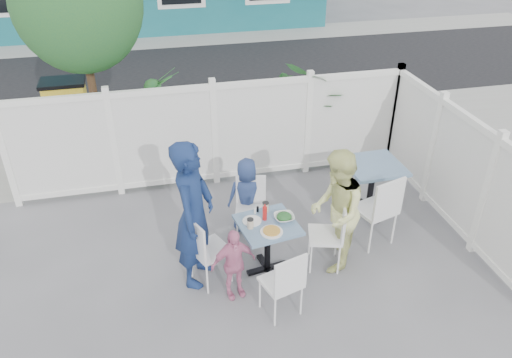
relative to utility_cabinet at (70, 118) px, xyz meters
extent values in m
plane|color=slate|center=(2.13, -4.00, -0.61)|extent=(80.00, 80.00, 0.00)
cube|color=gray|center=(2.13, -0.20, -0.60)|extent=(24.00, 2.60, 0.01)
cube|color=black|center=(2.13, 3.50, -0.60)|extent=(24.00, 5.00, 0.01)
cube|color=gray|center=(2.13, 6.60, -0.60)|extent=(24.00, 1.60, 0.01)
cube|color=white|center=(2.23, -1.60, 0.21)|extent=(5.80, 0.04, 1.40)
cube|color=white|center=(2.23, -1.60, 0.95)|extent=(5.86, 0.08, 0.08)
cube|color=white|center=(2.23, -1.60, -0.55)|extent=(5.86, 0.08, 0.12)
cube|color=white|center=(5.13, -3.40, 0.21)|extent=(0.04, 3.60, 1.40)
cube|color=white|center=(5.13, -3.40, 0.95)|extent=(0.08, 3.66, 0.08)
cube|color=white|center=(5.13, -3.40, -0.55)|extent=(0.08, 3.66, 0.12)
cylinder|color=#382316|center=(0.53, -0.70, 0.59)|extent=(0.12, 0.12, 2.40)
ellipsoid|color=#1D552D|center=(0.53, -0.70, 1.99)|extent=(1.80, 1.62, 1.98)
cube|color=gold|center=(0.00, 0.00, 0.00)|extent=(0.66, 0.47, 1.21)
imported|color=#1D552D|center=(1.48, -0.90, 0.20)|extent=(1.15, 1.15, 1.62)
imported|color=#1D552D|center=(4.07, -1.00, 0.21)|extent=(1.68, 1.80, 1.64)
cube|color=#4A6B95|center=(2.49, -3.77, 0.06)|extent=(0.74, 0.74, 0.04)
cylinder|color=black|center=(2.49, -3.77, -0.27)|extent=(0.07, 0.07, 0.63)
cube|color=black|center=(2.49, -3.77, -0.59)|extent=(0.52, 0.15, 0.04)
cube|color=black|center=(2.49, -3.77, -0.59)|extent=(0.15, 0.52, 0.04)
cube|color=#4A6B95|center=(4.19, -2.92, 0.15)|extent=(0.76, 0.76, 0.04)
cylinder|color=black|center=(4.19, -2.92, -0.23)|extent=(0.08, 0.08, 0.72)
cube|color=black|center=(4.19, -2.92, -0.59)|extent=(0.58, 0.10, 0.04)
cube|color=black|center=(4.19, -2.92, -0.59)|extent=(0.10, 0.58, 0.04)
cube|color=white|center=(1.82, -3.79, -0.17)|extent=(0.52, 0.53, 0.04)
cube|color=white|center=(1.65, -3.86, 0.08)|extent=(0.19, 0.39, 0.44)
cylinder|color=white|center=(1.90, -3.56, -0.39)|extent=(0.02, 0.02, 0.44)
cylinder|color=white|center=(2.04, -3.88, -0.39)|extent=(0.02, 0.02, 0.44)
cylinder|color=white|center=(1.59, -3.69, -0.39)|extent=(0.02, 0.02, 0.44)
cylinder|color=white|center=(1.74, -4.01, -0.39)|extent=(0.02, 0.02, 0.44)
cube|color=white|center=(3.19, -3.83, -0.17)|extent=(0.48, 0.50, 0.04)
cube|color=white|center=(3.36, -3.88, 0.07)|extent=(0.14, 0.40, 0.44)
cylinder|color=white|center=(2.98, -3.95, -0.39)|extent=(0.02, 0.02, 0.44)
cylinder|color=white|center=(3.08, -3.61, -0.39)|extent=(0.02, 0.02, 0.44)
cylinder|color=white|center=(3.30, -4.04, -0.39)|extent=(0.02, 0.02, 0.44)
cylinder|color=white|center=(3.39, -3.70, -0.39)|extent=(0.02, 0.02, 0.44)
cube|color=white|center=(2.44, -3.11, -0.19)|extent=(0.46, 0.45, 0.04)
cube|color=white|center=(2.48, -2.94, 0.04)|extent=(0.38, 0.12, 0.41)
cylinder|color=white|center=(2.56, -3.30, -0.40)|extent=(0.02, 0.02, 0.41)
cylinder|color=white|center=(2.24, -3.22, -0.40)|extent=(0.02, 0.02, 0.41)
cylinder|color=white|center=(2.64, -3.00, -0.40)|extent=(0.02, 0.02, 0.41)
cylinder|color=white|center=(2.32, -2.92, -0.40)|extent=(0.02, 0.02, 0.41)
cube|color=white|center=(2.47, -4.46, -0.19)|extent=(0.48, 0.46, 0.04)
cube|color=white|center=(2.52, -4.62, 0.03)|extent=(0.38, 0.14, 0.41)
cylinder|color=white|center=(2.26, -4.36, -0.40)|extent=(0.02, 0.02, 0.41)
cylinder|color=white|center=(2.58, -4.26, -0.40)|extent=(0.02, 0.02, 0.41)
cylinder|color=white|center=(2.35, -4.65, -0.40)|extent=(0.02, 0.02, 0.41)
cylinder|color=white|center=(2.67, -4.56, -0.40)|extent=(0.02, 0.02, 0.41)
cube|color=white|center=(3.95, -3.53, -0.12)|extent=(0.57, 0.55, 0.04)
cube|color=white|center=(4.01, -3.72, 0.16)|extent=(0.45, 0.17, 0.49)
cylinder|color=white|center=(3.71, -3.41, -0.36)|extent=(0.03, 0.03, 0.49)
cylinder|color=white|center=(4.08, -3.29, -0.36)|extent=(0.03, 0.03, 0.49)
cylinder|color=white|center=(3.82, -3.76, -0.36)|extent=(0.03, 0.03, 0.49)
cylinder|color=white|center=(4.20, -3.64, -0.36)|extent=(0.03, 0.03, 0.49)
imported|color=navy|center=(1.67, -3.70, 0.29)|extent=(0.66, 0.77, 1.79)
imported|color=#D0DA3C|center=(3.29, -3.83, 0.16)|extent=(0.80, 0.90, 1.54)
imported|color=navy|center=(2.44, -2.89, -0.08)|extent=(0.52, 0.34, 1.04)
imported|color=pink|center=(2.03, -4.09, -0.16)|extent=(0.55, 0.31, 0.89)
cylinder|color=white|center=(2.49, -3.95, 0.09)|extent=(0.26, 0.26, 0.02)
cylinder|color=white|center=(2.33, -3.69, 0.09)|extent=(0.22, 0.22, 0.02)
imported|color=white|center=(2.70, -3.74, 0.11)|extent=(0.23, 0.23, 0.06)
cylinder|color=beige|center=(2.28, -3.81, 0.13)|extent=(0.07, 0.07, 0.11)
cylinder|color=beige|center=(2.53, -3.53, 0.14)|extent=(0.07, 0.07, 0.11)
cylinder|color=red|center=(2.48, -3.69, 0.17)|extent=(0.05, 0.05, 0.17)
cylinder|color=white|center=(2.40, -3.54, 0.11)|extent=(0.03, 0.03, 0.07)
cylinder|color=black|center=(2.44, -3.51, 0.11)|extent=(0.03, 0.03, 0.07)
camera|label=1|loc=(1.32, -8.24, 3.47)|focal=35.00mm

